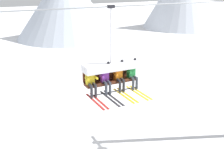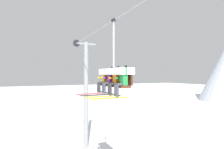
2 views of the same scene
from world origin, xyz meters
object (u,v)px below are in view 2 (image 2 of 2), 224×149
object	(u,v)px
chairlift_chair	(115,74)
skier_purple	(108,80)
skier_green	(121,81)
skier_yellow	(103,80)
skier_orange	(114,81)
lift_tower_near	(86,92)

from	to	relation	value
chairlift_chair	skier_purple	world-z (taller)	chairlift_chair
skier_green	skier_yellow	bearing A→B (deg)	-179.79
skier_purple	skier_orange	distance (m)	0.63
skier_green	skier_orange	bearing A→B (deg)	180.00
skier_purple	chairlift_chair	bearing A→B (deg)	34.30
skier_purple	skier_green	distance (m)	1.27
skier_yellow	skier_green	distance (m)	1.90
skier_yellow	chairlift_chair	bearing A→B (deg)	13.07
skier_orange	skier_green	world-z (taller)	same
lift_tower_near	chairlift_chair	size ratio (longest dim) A/B	2.54
chairlift_chair	lift_tower_near	bearing A→B (deg)	173.79
skier_orange	skier_green	bearing A→B (deg)	0.00
chairlift_chair	skier_orange	world-z (taller)	chairlift_chair
lift_tower_near	chairlift_chair	world-z (taller)	lift_tower_near
chairlift_chair	skier_orange	distance (m)	0.48
skier_purple	skier_yellow	bearing A→B (deg)	-179.39
skier_green	lift_tower_near	bearing A→B (deg)	172.96
skier_orange	skier_green	size ratio (longest dim) A/B	1.00
skier_yellow	skier_green	xyz separation A→B (m)	(1.90, 0.01, 0.02)
lift_tower_near	skier_yellow	bearing A→B (deg)	-9.48
chairlift_chair	skier_yellow	size ratio (longest dim) A/B	2.04
chairlift_chair	skier_green	world-z (taller)	chairlift_chair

